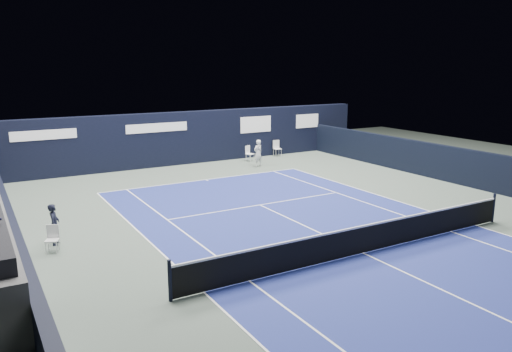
{
  "coord_description": "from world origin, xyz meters",
  "views": [
    {
      "loc": [
        -10.35,
        -11.05,
        5.8
      ],
      "look_at": [
        -0.23,
        6.33,
        1.3
      ],
      "focal_mm": 35.0,
      "sensor_mm": 36.0,
      "label": 1
    }
  ],
  "objects_px": {
    "folding_chair_back_b": "(277,147)",
    "tennis_net": "(364,238)",
    "folding_chair_back_a": "(248,151)",
    "tennis_player": "(258,153)",
    "line_judge_chair": "(52,237)"
  },
  "relations": [
    {
      "from": "folding_chair_back_b",
      "to": "tennis_net",
      "type": "distance_m",
      "value": 17.33
    },
    {
      "from": "folding_chair_back_b",
      "to": "folding_chair_back_a",
      "type": "bearing_deg",
      "value": -159.51
    },
    {
      "from": "tennis_player",
      "to": "folding_chair_back_b",
      "type": "bearing_deg",
      "value": 39.95
    },
    {
      "from": "line_judge_chair",
      "to": "tennis_player",
      "type": "height_order",
      "value": "tennis_player"
    },
    {
      "from": "tennis_player",
      "to": "folding_chair_back_a",
      "type": "bearing_deg",
      "value": 79.11
    },
    {
      "from": "folding_chair_back_a",
      "to": "tennis_player",
      "type": "height_order",
      "value": "tennis_player"
    },
    {
      "from": "folding_chair_back_b",
      "to": "line_judge_chair",
      "type": "height_order",
      "value": "folding_chair_back_b"
    },
    {
      "from": "folding_chair_back_b",
      "to": "line_judge_chair",
      "type": "bearing_deg",
      "value": -137.91
    },
    {
      "from": "folding_chair_back_b",
      "to": "line_judge_chair",
      "type": "xyz_separation_m",
      "value": [
        -15.3,
        -10.78,
        -0.09
      ]
    },
    {
      "from": "folding_chair_back_b",
      "to": "tennis_player",
      "type": "distance_m",
      "value": 3.64
    },
    {
      "from": "folding_chair_back_a",
      "to": "tennis_player",
      "type": "bearing_deg",
      "value": -122.56
    },
    {
      "from": "folding_chair_back_a",
      "to": "tennis_player",
      "type": "xyz_separation_m",
      "value": [
        -0.34,
        -1.74,
        0.15
      ]
    },
    {
      "from": "folding_chair_back_a",
      "to": "folding_chair_back_b",
      "type": "height_order",
      "value": "folding_chair_back_b"
    },
    {
      "from": "folding_chair_back_a",
      "to": "line_judge_chair",
      "type": "relative_size",
      "value": 1.11
    },
    {
      "from": "tennis_net",
      "to": "line_judge_chair",
      "type": "bearing_deg",
      "value": 148.65
    }
  ]
}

